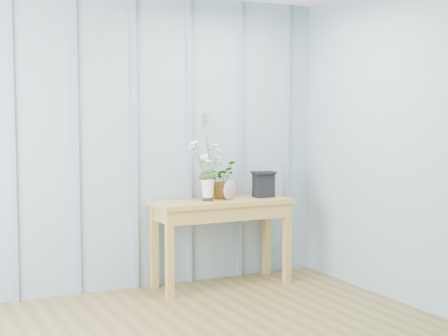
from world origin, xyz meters
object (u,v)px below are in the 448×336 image
sideboard (221,213)px  felt_disc_vessel (230,190)px  daisy_vase (208,161)px  carved_box (264,184)px

sideboard → felt_disc_vessel: felt_disc_vessel is taller
sideboard → felt_disc_vessel: (0.06, -0.04, 0.20)m
daisy_vase → sideboard: bearing=6.0°
sideboard → carved_box: bearing=-0.8°
felt_disc_vessel → carved_box: bearing=-21.0°
sideboard → felt_disc_vessel: size_ratio=6.86×
daisy_vase → carved_box: size_ratio=2.37×
sideboard → daisy_vase: size_ratio=2.19×
sideboard → daisy_vase: daisy_vase is taller
sideboard → carved_box: carved_box is taller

